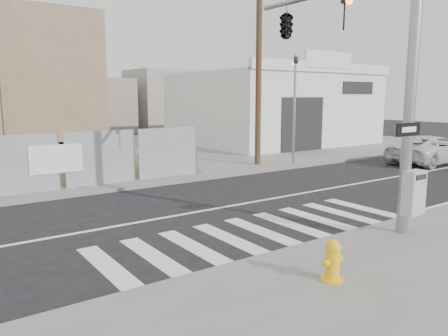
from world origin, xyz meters
TOP-DOWN VIEW (x-y plane):
  - ground at (0.00, 0.00)m, footprint 100.00×100.00m
  - sidewalk_far at (0.00, 14.00)m, footprint 50.00×20.00m
  - signal_pole at (2.49, -2.05)m, footprint 0.96×5.87m
  - far_signal_pole at (8.00, 4.60)m, footprint 0.16×0.20m
  - concrete_wall_right at (-0.50, 14.08)m, footprint 5.50×1.30m
  - auto_shop at (14.00, 12.97)m, footprint 12.00×10.20m
  - utility_pole_right at (6.50, 5.50)m, footprint 1.60×0.28m
  - fire_hydrant at (-1.07, -5.74)m, footprint 0.48×0.47m
  - suv at (14.35, 1.26)m, footprint 5.13×2.44m
  - traffic_cone_d at (-2.14, 5.12)m, footprint 0.43×0.43m

SIDE VIEW (x-z plane):
  - ground at x=0.00m, z-range 0.00..0.00m
  - sidewalk_far at x=0.00m, z-range 0.00..0.12m
  - traffic_cone_d at x=-2.14m, z-range 0.11..0.77m
  - fire_hydrant at x=-1.07m, z-range 0.12..0.87m
  - suv at x=14.35m, z-range 0.00..1.41m
  - auto_shop at x=14.00m, z-range -0.44..5.51m
  - concrete_wall_right at x=-0.50m, z-range -0.62..7.38m
  - far_signal_pole at x=8.00m, z-range 0.68..6.28m
  - signal_pole at x=2.49m, z-range 1.28..8.28m
  - utility_pole_right at x=6.50m, z-range 0.20..10.20m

